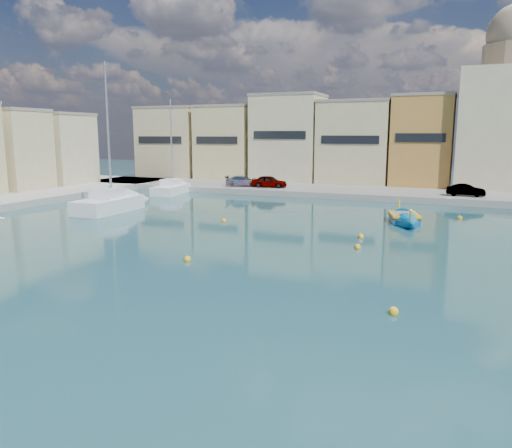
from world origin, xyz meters
The scene contains 9 objects.
ground centered at (0.00, 0.00, 0.00)m, with size 160.00×160.00×0.00m, color #153D40.
north_quay centered at (0.00, 32.00, 0.30)m, with size 80.00×8.00×0.60m, color gray.
north_townhouses centered at (6.68, 39.36, 5.00)m, with size 83.20×7.87×10.19m.
church_block centered at (10.00, 40.00, 8.41)m, with size 10.00×10.00×19.10m.
parked_cars centered at (-9.56, 30.50, 1.18)m, with size 25.92×2.47×1.26m.
luzzu_green centered at (2.26, 17.85, 0.24)m, with size 3.59×7.26×2.22m.
yacht_north centered at (-22.31, 27.51, 0.41)m, with size 3.23×8.04×10.44m.
yacht_midnorth centered at (-20.32, 15.53, 0.50)m, with size 2.87×8.96×12.63m.
mooring_buoys centered at (1.30, 7.73, 0.08)m, with size 23.52×22.31×0.36m.
Camera 1 is at (6.06, -18.43, 6.22)m, focal length 35.00 mm.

